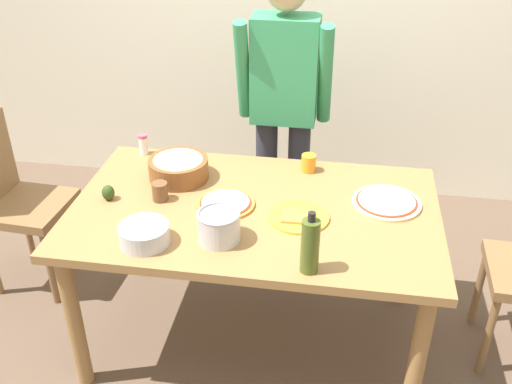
{
  "coord_description": "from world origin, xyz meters",
  "views": [
    {
      "loc": [
        0.35,
        -2.14,
        2.14
      ],
      "look_at": [
        0.0,
        0.05,
        0.81
      ],
      "focal_mm": 41.3,
      "sensor_mm": 36.0,
      "label": 1
    }
  ],
  "objects_px": {
    "person_cook": "(284,104)",
    "salt_shaker": "(143,144)",
    "pizza_cooked_on_tray": "(225,204)",
    "dining_table": "(254,225)",
    "olive_oil_bottle": "(310,245)",
    "popcorn_bowl": "(178,167)",
    "cup_orange": "(309,163)",
    "steel_pot": "(219,226)",
    "cup_small_brown": "(160,192)",
    "avocado": "(108,193)",
    "chair_wooden_left": "(14,195)",
    "mixing_bowl_steel": "(144,234)",
    "plate_with_slice": "(299,217)",
    "pizza_raw_on_board": "(387,202)"
  },
  "relations": [
    {
      "from": "dining_table",
      "to": "olive_oil_bottle",
      "type": "relative_size",
      "value": 6.25
    },
    {
      "from": "person_cook",
      "to": "avocado",
      "type": "distance_m",
      "value": 1.06
    },
    {
      "from": "cup_orange",
      "to": "person_cook",
      "type": "bearing_deg",
      "value": 113.57
    },
    {
      "from": "mixing_bowl_steel",
      "to": "pizza_raw_on_board",
      "type": "bearing_deg",
      "value": 25.08
    },
    {
      "from": "pizza_raw_on_board",
      "to": "popcorn_bowl",
      "type": "distance_m",
      "value": 0.97
    },
    {
      "from": "dining_table",
      "to": "cup_orange",
      "type": "xyz_separation_m",
      "value": [
        0.21,
        0.37,
        0.13
      ]
    },
    {
      "from": "dining_table",
      "to": "pizza_cooked_on_tray",
      "type": "distance_m",
      "value": 0.16
    },
    {
      "from": "dining_table",
      "to": "cup_small_brown",
      "type": "height_order",
      "value": "cup_small_brown"
    },
    {
      "from": "chair_wooden_left",
      "to": "salt_shaker",
      "type": "distance_m",
      "value": 0.75
    },
    {
      "from": "chair_wooden_left",
      "to": "cup_orange",
      "type": "relative_size",
      "value": 11.18
    },
    {
      "from": "mixing_bowl_steel",
      "to": "chair_wooden_left",
      "type": "bearing_deg",
      "value": 147.68
    },
    {
      "from": "pizza_cooked_on_tray",
      "to": "person_cook",
      "type": "bearing_deg",
      "value": 77.81
    },
    {
      "from": "avocado",
      "to": "pizza_cooked_on_tray",
      "type": "bearing_deg",
      "value": 3.37
    },
    {
      "from": "plate_with_slice",
      "to": "mixing_bowl_steel",
      "type": "bearing_deg",
      "value": -155.15
    },
    {
      "from": "plate_with_slice",
      "to": "olive_oil_bottle",
      "type": "height_order",
      "value": "olive_oil_bottle"
    },
    {
      "from": "person_cook",
      "to": "pizza_cooked_on_tray",
      "type": "bearing_deg",
      "value": -102.19
    },
    {
      "from": "dining_table",
      "to": "steel_pot",
      "type": "distance_m",
      "value": 0.32
    },
    {
      "from": "steel_pot",
      "to": "plate_with_slice",
      "type": "bearing_deg",
      "value": 34.36
    },
    {
      "from": "chair_wooden_left",
      "to": "mixing_bowl_steel",
      "type": "distance_m",
      "value": 1.14
    },
    {
      "from": "steel_pot",
      "to": "cup_orange",
      "type": "relative_size",
      "value": 2.04
    },
    {
      "from": "plate_with_slice",
      "to": "olive_oil_bottle",
      "type": "relative_size",
      "value": 1.02
    },
    {
      "from": "chair_wooden_left",
      "to": "popcorn_bowl",
      "type": "relative_size",
      "value": 3.39
    },
    {
      "from": "plate_with_slice",
      "to": "avocado",
      "type": "xyz_separation_m",
      "value": [
        -0.85,
        0.02,
        0.03
      ]
    },
    {
      "from": "chair_wooden_left",
      "to": "pizza_raw_on_board",
      "type": "distance_m",
      "value": 1.91
    },
    {
      "from": "chair_wooden_left",
      "to": "pizza_raw_on_board",
      "type": "relative_size",
      "value": 3.12
    },
    {
      "from": "popcorn_bowl",
      "to": "cup_small_brown",
      "type": "height_order",
      "value": "popcorn_bowl"
    },
    {
      "from": "popcorn_bowl",
      "to": "cup_orange",
      "type": "relative_size",
      "value": 3.29
    },
    {
      "from": "steel_pot",
      "to": "dining_table",
      "type": "bearing_deg",
      "value": 68.88
    },
    {
      "from": "person_cook",
      "to": "salt_shaker",
      "type": "height_order",
      "value": "person_cook"
    },
    {
      "from": "cup_small_brown",
      "to": "plate_with_slice",
      "type": "bearing_deg",
      "value": -4.82
    },
    {
      "from": "plate_with_slice",
      "to": "olive_oil_bottle",
      "type": "bearing_deg",
      "value": -78.29
    },
    {
      "from": "chair_wooden_left",
      "to": "pizza_cooked_on_tray",
      "type": "distance_m",
      "value": 1.25
    },
    {
      "from": "mixing_bowl_steel",
      "to": "cup_orange",
      "type": "xyz_separation_m",
      "value": [
        0.59,
        0.7,
        0.0
      ]
    },
    {
      "from": "chair_wooden_left",
      "to": "steel_pot",
      "type": "xyz_separation_m",
      "value": [
        1.22,
        -0.52,
        0.29
      ]
    },
    {
      "from": "popcorn_bowl",
      "to": "olive_oil_bottle",
      "type": "distance_m",
      "value": 0.9
    },
    {
      "from": "plate_with_slice",
      "to": "mixing_bowl_steel",
      "type": "xyz_separation_m",
      "value": [
        -0.59,
        -0.27,
        0.03
      ]
    },
    {
      "from": "pizza_cooked_on_tray",
      "to": "avocado",
      "type": "distance_m",
      "value": 0.53
    },
    {
      "from": "cup_small_brown",
      "to": "person_cook",
      "type": "bearing_deg",
      "value": 58.77
    },
    {
      "from": "chair_wooden_left",
      "to": "cup_orange",
      "type": "bearing_deg",
      "value": 3.92
    },
    {
      "from": "dining_table",
      "to": "plate_with_slice",
      "type": "height_order",
      "value": "plate_with_slice"
    },
    {
      "from": "pizza_cooked_on_tray",
      "to": "popcorn_bowl",
      "type": "xyz_separation_m",
      "value": [
        -0.27,
        0.21,
        0.05
      ]
    },
    {
      "from": "cup_orange",
      "to": "avocado",
      "type": "xyz_separation_m",
      "value": [
        -0.86,
        -0.4,
        -0.01
      ]
    },
    {
      "from": "pizza_cooked_on_tray",
      "to": "cup_orange",
      "type": "xyz_separation_m",
      "value": [
        0.33,
        0.37,
        0.03
      ]
    },
    {
      "from": "person_cook",
      "to": "steel_pot",
      "type": "distance_m",
      "value": 1.03
    },
    {
      "from": "cup_small_brown",
      "to": "avocado",
      "type": "xyz_separation_m",
      "value": [
        -0.23,
        -0.03,
        -0.01
      ]
    },
    {
      "from": "pizza_cooked_on_tray",
      "to": "mixing_bowl_steel",
      "type": "bearing_deg",
      "value": -128.91
    },
    {
      "from": "olive_oil_bottle",
      "to": "plate_with_slice",
      "type": "bearing_deg",
      "value": 101.71
    },
    {
      "from": "person_cook",
      "to": "cup_small_brown",
      "type": "distance_m",
      "value": 0.9
    },
    {
      "from": "salt_shaker",
      "to": "popcorn_bowl",
      "type": "bearing_deg",
      "value": -41.54
    },
    {
      "from": "chair_wooden_left",
      "to": "cup_orange",
      "type": "distance_m",
      "value": 1.55
    }
  ]
}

